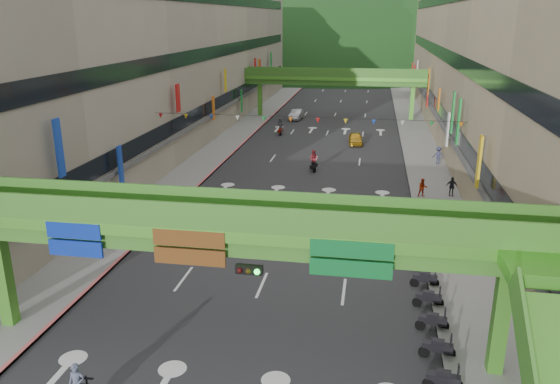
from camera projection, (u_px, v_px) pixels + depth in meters
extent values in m
cube|color=#28282B|center=(324.00, 140.00, 65.67)|extent=(18.00, 140.00, 0.02)
cube|color=gray|center=(236.00, 136.00, 67.40)|extent=(4.00, 140.00, 0.15)
cube|color=gray|center=(418.00, 142.00, 63.90)|extent=(4.00, 140.00, 0.15)
cube|color=#CC5959|center=(251.00, 136.00, 67.10)|extent=(0.20, 140.00, 0.18)
cube|color=gray|center=(402.00, 142.00, 64.19)|extent=(0.20, 140.00, 0.18)
cube|color=#9E937F|center=(169.00, 57.00, 65.80)|extent=(12.00, 95.00, 19.00)
cube|color=black|center=(219.00, 102.00, 66.45)|extent=(0.08, 90.25, 1.40)
cube|color=black|center=(218.00, 51.00, 64.62)|extent=(0.08, 90.25, 1.40)
cube|color=gray|center=(500.00, 61.00, 59.74)|extent=(12.00, 95.00, 19.00)
cube|color=black|center=(438.00, 108.00, 62.32)|extent=(0.08, 90.25, 1.40)
cube|color=black|center=(443.00, 54.00, 60.49)|extent=(0.08, 90.25, 1.40)
cube|color=#4C9E2D|center=(232.00, 227.00, 22.61)|extent=(28.00, 2.20, 0.50)
cube|color=#387223|center=(232.00, 241.00, 22.80)|extent=(28.00, 1.76, 0.70)
cube|color=#4C9E2D|center=(4.00, 280.00, 25.39)|extent=(0.60, 0.60, 4.80)
cube|color=#4C9E2D|center=(500.00, 322.00, 21.88)|extent=(0.60, 0.60, 4.80)
cube|color=#387223|center=(224.00, 218.00, 21.39)|extent=(28.00, 0.12, 1.10)
cube|color=#387223|center=(237.00, 201.00, 23.34)|extent=(28.00, 0.12, 1.10)
cube|color=navy|center=(75.00, 241.00, 22.82)|extent=(2.40, 0.12, 1.50)
cube|color=#593314|center=(189.00, 249.00, 22.02)|extent=(3.00, 0.12, 1.50)
cube|color=#0C5926|center=(351.00, 260.00, 20.98)|extent=(3.20, 0.12, 1.50)
cube|color=black|center=(249.00, 270.00, 21.68)|extent=(1.10, 0.28, 0.35)
cube|color=#4C9E2D|center=(335.00, 78.00, 77.99)|extent=(28.00, 2.20, 0.50)
cube|color=#387223|center=(335.00, 82.00, 78.18)|extent=(28.00, 1.76, 0.70)
cube|color=#4C9E2D|center=(260.00, 100.00, 80.77)|extent=(0.60, 0.60, 4.80)
cube|color=#4C9E2D|center=(412.00, 104.00, 77.27)|extent=(0.60, 0.60, 4.80)
cube|color=#387223|center=(335.00, 73.00, 76.77)|extent=(28.00, 0.12, 1.10)
cube|color=#387223|center=(336.00, 72.00, 78.73)|extent=(28.00, 0.12, 1.10)
ellipsoid|color=#1C4419|center=(309.00, 64.00, 171.32)|extent=(168.00, 140.00, 112.00)
ellipsoid|color=#1C4419|center=(433.00, 61.00, 183.72)|extent=(208.00, 176.00, 128.00)
cylinder|color=black|center=(304.00, 117.00, 45.00)|extent=(26.00, 0.03, 0.03)
cone|color=red|center=(161.00, 116.00, 47.07)|extent=(0.36, 0.36, 0.40)
cone|color=gold|center=(186.00, 117.00, 46.71)|extent=(0.36, 0.36, 0.40)
cone|color=#193FB2|center=(211.00, 117.00, 46.35)|extent=(0.36, 0.36, 0.40)
cone|color=silver|center=(237.00, 118.00, 45.99)|extent=(0.36, 0.36, 0.40)
cone|color=#198C33|center=(264.00, 119.00, 45.62)|extent=(0.36, 0.36, 0.40)
cone|color=orange|center=(291.00, 120.00, 45.26)|extent=(0.36, 0.36, 0.40)
cone|color=red|center=(318.00, 121.00, 44.90)|extent=(0.36, 0.36, 0.40)
cone|color=gold|center=(346.00, 121.00, 44.54)|extent=(0.36, 0.36, 0.40)
cone|color=#193FB2|center=(374.00, 122.00, 44.17)|extent=(0.36, 0.36, 0.40)
cone|color=silver|center=(402.00, 123.00, 43.81)|extent=(0.36, 0.36, 0.40)
cone|color=#198C33|center=(432.00, 124.00, 43.45)|extent=(0.36, 0.36, 0.40)
cone|color=orange|center=(461.00, 125.00, 43.09)|extent=(0.36, 0.36, 0.40)
cube|color=black|center=(86.00, 378.00, 20.61)|extent=(0.55, 0.11, 0.06)
imported|color=#444C63|center=(77.00, 384.00, 20.06)|extent=(0.64, 0.46, 1.67)
cube|color=black|center=(314.00, 166.00, 52.04)|extent=(0.66, 1.35, 0.35)
cube|color=black|center=(314.00, 163.00, 51.96)|extent=(0.43, 0.61, 0.18)
cube|color=black|center=(313.00, 159.00, 52.40)|extent=(0.55, 0.19, 0.06)
cylinder|color=black|center=(313.00, 167.00, 52.65)|extent=(0.22, 0.51, 0.50)
cylinder|color=black|center=(315.00, 170.00, 51.61)|extent=(0.22, 0.51, 0.50)
imported|color=maroon|center=(314.00, 159.00, 51.83)|extent=(0.99, 0.85, 1.75)
cube|color=#9B9BA3|center=(249.00, 224.00, 37.35)|extent=(0.64, 1.35, 0.35)
cube|color=#9B9BA3|center=(249.00, 221.00, 37.27)|extent=(0.42, 0.60, 0.18)
cube|color=#9B9BA3|center=(249.00, 215.00, 37.72)|extent=(0.55, 0.18, 0.06)
cylinder|color=black|center=(249.00, 225.00, 37.96)|extent=(0.21, 0.51, 0.50)
cylinder|color=black|center=(250.00, 231.00, 36.92)|extent=(0.21, 0.51, 0.50)
imported|color=#272D3B|center=(249.00, 216.00, 37.16)|extent=(1.01, 0.60, 1.62)
cube|color=maroon|center=(281.00, 131.00, 68.10)|extent=(0.52, 1.34, 0.35)
cube|color=maroon|center=(281.00, 129.00, 68.03)|extent=(0.37, 0.59, 0.18)
cube|color=maroon|center=(281.00, 126.00, 68.47)|extent=(0.55, 0.13, 0.06)
cylinder|color=black|center=(281.00, 132.00, 68.72)|extent=(0.17, 0.51, 0.50)
cylinder|color=black|center=(280.00, 134.00, 67.67)|extent=(0.17, 0.51, 0.50)
imported|color=#36373D|center=(281.00, 125.00, 67.89)|extent=(0.94, 0.68, 1.78)
cube|color=black|center=(443.00, 379.00, 21.39)|extent=(1.33, 0.50, 0.35)
cube|color=black|center=(444.00, 373.00, 21.31)|extent=(0.58, 0.36, 0.18)
cube|color=black|center=(459.00, 368.00, 21.21)|extent=(0.12, 0.55, 0.06)
cylinder|color=black|center=(428.00, 384.00, 21.51)|extent=(0.51, 0.16, 0.50)
cube|color=black|center=(437.00, 347.00, 23.46)|extent=(1.33, 0.50, 0.35)
cube|color=black|center=(438.00, 342.00, 23.38)|extent=(0.58, 0.36, 0.18)
cube|color=black|center=(452.00, 337.00, 23.28)|extent=(0.12, 0.55, 0.06)
cylinder|color=black|center=(450.00, 353.00, 23.52)|extent=(0.51, 0.16, 0.50)
cylinder|color=black|center=(424.00, 352.00, 23.58)|extent=(0.51, 0.16, 0.50)
cube|color=black|center=(433.00, 320.00, 25.52)|extent=(1.33, 0.50, 0.35)
cube|color=black|center=(433.00, 315.00, 25.44)|extent=(0.58, 0.36, 0.18)
cube|color=black|center=(445.00, 311.00, 25.34)|extent=(0.12, 0.55, 0.06)
cylinder|color=black|center=(444.00, 326.00, 25.59)|extent=(0.51, 0.16, 0.50)
cylinder|color=black|center=(420.00, 325.00, 25.64)|extent=(0.51, 0.16, 0.50)
cube|color=black|center=(428.00, 297.00, 27.59)|extent=(1.33, 0.50, 0.35)
cube|color=black|center=(429.00, 293.00, 27.51)|extent=(0.58, 0.36, 0.18)
cube|color=black|center=(440.00, 289.00, 27.41)|extent=(0.12, 0.55, 0.06)
cylinder|color=black|center=(439.00, 303.00, 27.65)|extent=(0.51, 0.16, 0.50)
cylinder|color=black|center=(417.00, 302.00, 27.71)|extent=(0.51, 0.16, 0.50)
cube|color=black|center=(425.00, 278.00, 29.65)|extent=(1.33, 0.50, 0.35)
cube|color=black|center=(425.00, 274.00, 29.57)|extent=(0.58, 0.36, 0.18)
cube|color=black|center=(436.00, 270.00, 29.47)|extent=(0.12, 0.55, 0.06)
cylinder|color=black|center=(435.00, 283.00, 29.72)|extent=(0.51, 0.16, 0.50)
cylinder|color=black|center=(414.00, 283.00, 29.77)|extent=(0.51, 0.16, 0.50)
cube|color=black|center=(422.00, 261.00, 31.72)|extent=(1.33, 0.50, 0.35)
cube|color=black|center=(422.00, 257.00, 31.64)|extent=(0.58, 0.36, 0.18)
cube|color=black|center=(432.00, 253.00, 31.54)|extent=(0.12, 0.55, 0.06)
cylinder|color=black|center=(431.00, 266.00, 31.78)|extent=(0.51, 0.16, 0.50)
cylinder|color=black|center=(412.00, 265.00, 31.84)|extent=(0.51, 0.16, 0.50)
imported|color=#B2B3BB|center=(296.00, 115.00, 78.46)|extent=(1.86, 4.44, 1.43)
imported|color=gold|center=(356.00, 139.00, 63.16)|extent=(1.85, 3.95, 1.31)
imported|color=#A4280A|center=(423.00, 189.00, 44.18)|extent=(0.81, 0.66, 1.52)
imported|color=black|center=(451.00, 188.00, 44.41)|extent=(0.95, 0.44, 1.58)
imported|color=#2C304E|center=(438.00, 157.00, 54.08)|extent=(0.82, 0.54, 1.73)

